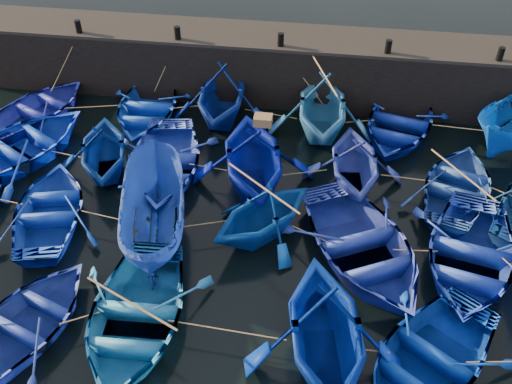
# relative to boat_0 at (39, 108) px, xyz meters

# --- Properties ---
(ground) EXTENTS (120.00, 120.00, 0.00)m
(ground) POSITION_rel_boat_0_xyz_m (9.17, -7.22, -0.48)
(ground) COLOR black
(ground) RESTS_ON ground
(quay_wall) EXTENTS (26.00, 2.50, 2.50)m
(quay_wall) POSITION_rel_boat_0_xyz_m (9.17, 3.28, 0.77)
(quay_wall) COLOR black
(quay_wall) RESTS_ON ground
(quay_top) EXTENTS (26.00, 2.50, 0.12)m
(quay_top) POSITION_rel_boat_0_xyz_m (9.17, 3.28, 2.08)
(quay_top) COLOR black
(quay_top) RESTS_ON quay_wall
(bollard_0) EXTENTS (0.24, 0.24, 0.50)m
(bollard_0) POSITION_rel_boat_0_xyz_m (1.17, 2.38, 2.39)
(bollard_0) COLOR black
(bollard_0) RESTS_ON quay_top
(bollard_1) EXTENTS (0.24, 0.24, 0.50)m
(bollard_1) POSITION_rel_boat_0_xyz_m (5.17, 2.38, 2.39)
(bollard_1) COLOR black
(bollard_1) RESTS_ON quay_top
(bollard_2) EXTENTS (0.24, 0.24, 0.50)m
(bollard_2) POSITION_rel_boat_0_xyz_m (9.17, 2.38, 2.39)
(bollard_2) COLOR black
(bollard_2) RESTS_ON quay_top
(bollard_3) EXTENTS (0.24, 0.24, 0.50)m
(bollard_3) POSITION_rel_boat_0_xyz_m (13.17, 2.38, 2.39)
(bollard_3) COLOR black
(bollard_3) RESTS_ON quay_top
(bollard_4) EXTENTS (0.24, 0.24, 0.50)m
(bollard_4) POSITION_rel_boat_0_xyz_m (17.17, 2.38, 2.39)
(bollard_4) COLOR black
(bollard_4) RESTS_ON quay_top
(boat_0) EXTENTS (4.86, 5.52, 0.95)m
(boat_0) POSITION_rel_boat_0_xyz_m (0.00, 0.00, 0.00)
(boat_0) COLOR navy
(boat_0) RESTS_ON ground
(boat_1) EXTENTS (3.73, 5.00, 0.99)m
(boat_1) POSITION_rel_boat_0_xyz_m (4.15, 0.60, 0.02)
(boat_1) COLOR #0F3DC6
(boat_1) RESTS_ON ground
(boat_2) EXTENTS (3.95, 4.55, 2.33)m
(boat_2) POSITION_rel_boat_0_xyz_m (7.10, 0.99, 0.69)
(boat_2) COLOR navy
(boat_2) RESTS_ON ground
(boat_3) EXTENTS (4.23, 4.83, 2.42)m
(boat_3) POSITION_rel_boat_0_xyz_m (10.96, 0.63, 0.73)
(boat_3) COLOR #2A6EAD
(boat_3) RESTS_ON ground
(boat_4) EXTENTS (4.73, 5.75, 1.04)m
(boat_4) POSITION_rel_boat_0_xyz_m (13.86, 0.96, 0.04)
(boat_4) COLOR navy
(boat_4) RESTS_ON ground
(boat_6) EXTENTS (6.19, 6.73, 1.14)m
(boat_6) POSITION_rel_boat_0_xyz_m (0.48, -2.65, 0.09)
(boat_6) COLOR #0D33CD
(boat_6) RESTS_ON ground
(boat_7) EXTENTS (4.38, 4.72, 2.04)m
(boat_7) POSITION_rel_boat_0_xyz_m (3.79, -2.90, 0.54)
(boat_7) COLOR navy
(boat_7) RESTS_ON ground
(boat_8) EXTENTS (4.44, 5.64, 1.06)m
(boat_8) POSITION_rel_boat_0_xyz_m (5.79, -2.72, 0.05)
(boat_8) COLOR blue
(boat_8) RESTS_ON ground
(boat_9) EXTENTS (5.20, 5.68, 2.53)m
(boat_9) POSITION_rel_boat_0_xyz_m (8.92, -2.88, 0.79)
(boat_9) COLOR #000E82
(boat_9) RESTS_ON ground
(boat_10) EXTENTS (3.77, 4.25, 2.06)m
(boat_10) POSITION_rel_boat_0_xyz_m (12.24, -2.36, 0.56)
(boat_10) COLOR #283A9C
(boat_10) RESTS_ON ground
(boat_11) EXTENTS (4.33, 5.19, 0.93)m
(boat_11) POSITION_rel_boat_0_xyz_m (15.66, -2.47, -0.01)
(boat_11) COLOR navy
(boat_11) RESTS_ON ground
(boat_14) EXTENTS (4.18, 5.11, 0.93)m
(boat_14) POSITION_rel_boat_0_xyz_m (2.91, -5.51, -0.01)
(boat_14) COLOR #1237B7
(boat_14) RESTS_ON ground
(boat_15) EXTENTS (3.04, 5.39, 1.97)m
(boat_15) POSITION_rel_boat_0_xyz_m (6.33, -5.76, 0.51)
(boat_15) COLOR #1C3E97
(boat_15) RESTS_ON ground
(boat_16) EXTENTS (4.76, 4.80, 1.91)m
(boat_16) POSITION_rel_boat_0_xyz_m (9.55, -5.25, 0.48)
(boat_16) COLOR #053D90
(boat_16) RESTS_ON ground
(boat_17) EXTENTS (6.08, 6.74, 1.15)m
(boat_17) POSITION_rel_boat_0_xyz_m (12.51, -5.81, 0.10)
(boat_17) COLOR #1F339D
(boat_17) RESTS_ON ground
(boat_18) EXTENTS (4.74, 5.85, 1.07)m
(boat_18) POSITION_rel_boat_0_xyz_m (15.56, -5.69, 0.06)
(boat_18) COLOR #1C3ABD
(boat_18) RESTS_ON ground
(boat_21) EXTENTS (4.37, 5.12, 0.90)m
(boat_21) POSITION_rel_boat_0_xyz_m (4.09, -9.67, -0.03)
(boat_21) COLOR navy
(boat_21) RESTS_ON ground
(boat_22) EXTENTS (3.85, 5.22, 1.05)m
(boat_22) POSITION_rel_boat_0_xyz_m (6.77, -9.15, 0.05)
(boat_22) COLOR #1F6FB8
(boat_22) RESTS_ON ground
(boat_23) EXTENTS (4.71, 5.21, 2.39)m
(boat_23) POSITION_rel_boat_0_xyz_m (11.61, -9.31, 0.72)
(boat_23) COLOR #00218B
(boat_23) RESTS_ON ground
(boat_24) EXTENTS (5.48, 5.81, 0.98)m
(boat_24) POSITION_rel_boat_0_xyz_m (14.11, -9.30, 0.01)
(boat_24) COLOR #042F99
(boat_24) RESTS_ON ground
(wooden_crate) EXTENTS (0.56, 0.45, 0.29)m
(wooden_crate) POSITION_rel_boat_0_xyz_m (9.22, -2.88, 2.19)
(wooden_crate) COLOR brown
(wooden_crate) RESTS_ON boat_9
(mooring_ropes) EXTENTS (18.19, 11.98, 2.10)m
(mooring_ropes) POSITION_rel_boat_0_xyz_m (8.98, -2.33, 0.39)
(mooring_ropes) COLOR tan
(mooring_ropes) RESTS_ON ground
(loose_oars) EXTENTS (11.15, 11.87, 1.55)m
(loose_oars) POSITION_rel_boat_0_xyz_m (10.74, -4.06, 1.13)
(loose_oars) COLOR #99724C
(loose_oars) RESTS_ON ground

